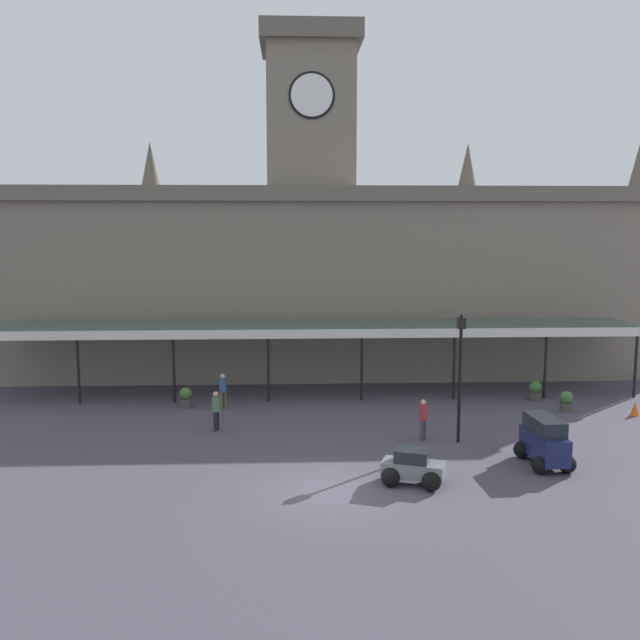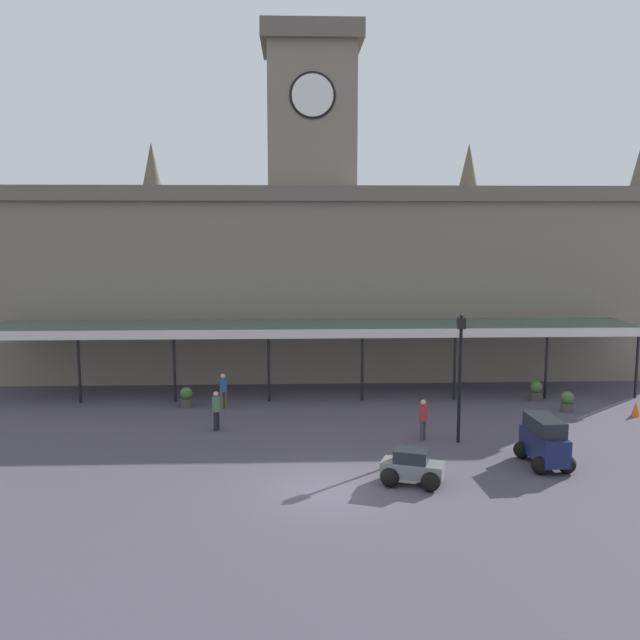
% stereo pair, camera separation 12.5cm
% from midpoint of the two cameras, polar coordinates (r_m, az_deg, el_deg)
% --- Properties ---
extents(ground_plane, '(140.00, 140.00, 0.00)m').
position_cam_midpoint_polar(ground_plane, '(23.46, 0.52, -13.78)').
color(ground_plane, '#484250').
extents(station_building, '(40.14, 7.14, 19.25)m').
position_cam_midpoint_polar(station_building, '(40.73, -0.85, 4.13)').
color(station_building, slate).
rests_on(station_building, ground).
extents(entrance_canopy, '(32.15, 3.26, 3.63)m').
position_cam_midpoint_polar(entrance_canopy, '(35.23, -0.58, -0.57)').
color(entrance_canopy, '#38564C').
rests_on(entrance_canopy, ground).
extents(car_grey_sedan, '(2.23, 1.92, 1.19)m').
position_cam_midpoint_polar(car_grey_sedan, '(24.11, 7.42, -11.96)').
color(car_grey_sedan, slate).
rests_on(car_grey_sedan, ground).
extents(car_navy_van, '(1.69, 2.45, 1.77)m').
position_cam_midpoint_polar(car_navy_van, '(26.79, 17.65, -9.54)').
color(car_navy_van, '#19214C').
rests_on(car_navy_van, ground).
extents(pedestrian_beside_cars, '(0.34, 0.38, 1.67)m').
position_cam_midpoint_polar(pedestrian_beside_cars, '(29.97, -8.57, -7.19)').
color(pedestrian_beside_cars, black).
rests_on(pedestrian_beside_cars, ground).
extents(pedestrian_crossing_forecourt, '(0.34, 0.34, 1.67)m').
position_cam_midpoint_polar(pedestrian_crossing_forecourt, '(33.30, -8.02, -5.65)').
color(pedestrian_crossing_forecourt, brown).
rests_on(pedestrian_crossing_forecourt, ground).
extents(pedestrian_near_entrance, '(0.34, 0.36, 1.67)m').
position_cam_midpoint_polar(pedestrian_near_entrance, '(28.66, 8.26, -7.89)').
color(pedestrian_near_entrance, '#3F384C').
rests_on(pedestrian_near_entrance, ground).
extents(victorian_lamppost, '(0.30, 0.30, 5.15)m').
position_cam_midpoint_polar(victorian_lamppost, '(28.08, 11.21, -3.51)').
color(victorian_lamppost, black).
rests_on(victorian_lamppost, ground).
extents(traffic_cone, '(0.40, 0.40, 0.66)m').
position_cam_midpoint_polar(traffic_cone, '(35.02, 24.16, -6.58)').
color(traffic_cone, orange).
rests_on(traffic_cone, ground).
extents(planter_by_canopy, '(0.60, 0.60, 0.96)m').
position_cam_midpoint_polar(planter_by_canopy, '(36.24, 17.01, -5.50)').
color(planter_by_canopy, '#47423D').
rests_on(planter_by_canopy, ground).
extents(planter_near_kerb, '(0.60, 0.60, 0.96)m').
position_cam_midpoint_polar(planter_near_kerb, '(34.57, 19.31, -6.24)').
color(planter_near_kerb, '#47423D').
rests_on(planter_near_kerb, ground).
extents(planter_forecourt_centre, '(0.60, 0.60, 0.96)m').
position_cam_midpoint_polar(planter_forecourt_centre, '(33.97, -10.97, -6.18)').
color(planter_forecourt_centre, '#47423D').
rests_on(planter_forecourt_centre, ground).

